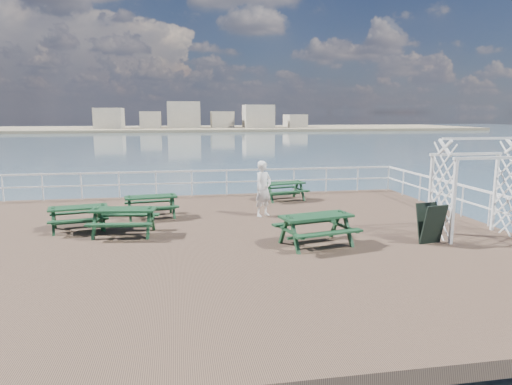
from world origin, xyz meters
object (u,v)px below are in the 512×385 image
object	(u,v)px
picnic_table_a	(151,202)
person	(263,189)
picnic_table_b	(79,213)
picnic_table_e	(316,223)
picnic_table_d	(124,216)
trellis_arbor	(476,193)
picnic_table_c	(284,187)

from	to	relation	value
picnic_table_a	person	size ratio (longest dim) A/B	0.99
picnic_table_a	picnic_table_b	xyz separation A→B (m)	(-2.04, -1.36, -0.01)
picnic_table_a	person	distance (m)	3.79
picnic_table_e	person	size ratio (longest dim) A/B	1.17
picnic_table_b	picnic_table_d	bearing A→B (deg)	-41.17
picnic_table_b	picnic_table_e	size ratio (longest dim) A/B	0.86
picnic_table_d	person	xyz separation A→B (m)	(4.39, 1.71, 0.38)
picnic_table_e	trellis_arbor	xyz separation A→B (m)	(4.62, 0.03, 0.65)
picnic_table_b	picnic_table_c	bearing A→B (deg)	15.99
picnic_table_d	person	world-z (taller)	person
picnic_table_e	person	bearing A→B (deg)	88.59
picnic_table_b	trellis_arbor	xyz separation A→B (m)	(11.13, -2.72, 0.73)
picnic_table_d	picnic_table_e	world-z (taller)	picnic_table_e
trellis_arbor	person	size ratio (longest dim) A/B	1.49
picnic_table_b	picnic_table_d	world-z (taller)	picnic_table_d
picnic_table_d	picnic_table_e	xyz separation A→B (m)	(5.12, -1.93, 0.03)
picnic_table_b	picnic_table_c	distance (m)	7.98
picnic_table_c	trellis_arbor	xyz separation A→B (m)	(4.00, -6.29, 0.73)
picnic_table_c	trellis_arbor	world-z (taller)	trellis_arbor
picnic_table_e	picnic_table_b	bearing A→B (deg)	144.37
trellis_arbor	person	world-z (taller)	trellis_arbor
picnic_table_c	picnic_table_d	xyz separation A→B (m)	(-5.74, -4.39, 0.04)
picnic_table_e	trellis_arbor	world-z (taller)	trellis_arbor
picnic_table_d	picnic_table_e	distance (m)	5.47
picnic_table_d	picnic_table_e	size ratio (longest dim) A/B	0.90
picnic_table_e	trellis_arbor	distance (m)	4.67
picnic_table_c	picnic_table_e	bearing A→B (deg)	-108.25
picnic_table_d	picnic_table_c	bearing A→B (deg)	44.98
picnic_table_e	person	distance (m)	3.72
picnic_table_b	trellis_arbor	distance (m)	11.48
trellis_arbor	picnic_table_e	bearing A→B (deg)	-179.25
picnic_table_a	trellis_arbor	xyz separation A→B (m)	(9.09, -4.08, 0.72)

